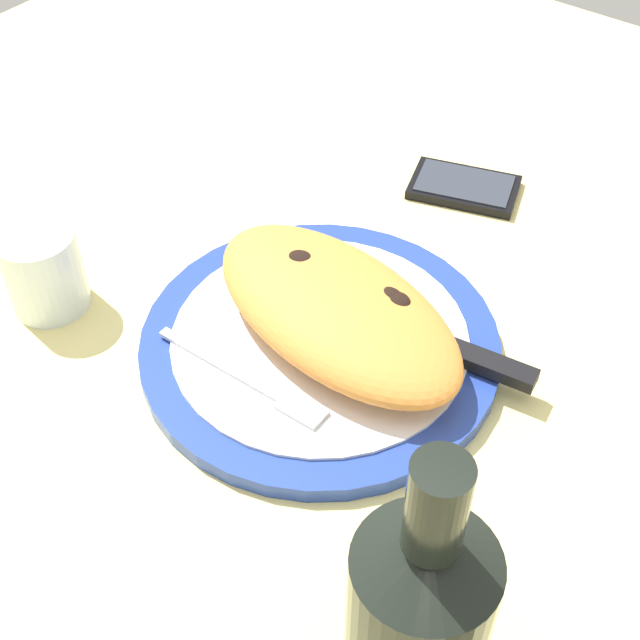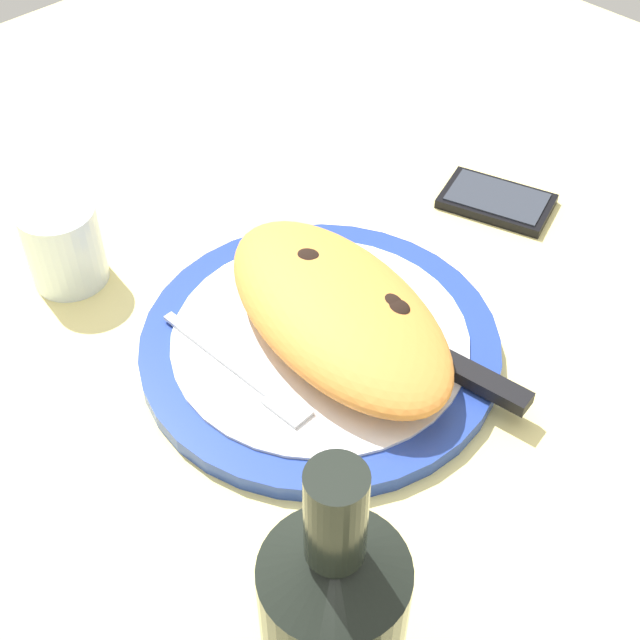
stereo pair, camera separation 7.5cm
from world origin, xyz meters
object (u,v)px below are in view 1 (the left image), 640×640
at_px(knife, 442,347).
at_px(calzone, 336,309).
at_px(wine_bottle, 415,636).
at_px(smartphone, 464,187).
at_px(plate, 320,344).
at_px(fork, 254,383).
at_px(water_glass, 45,274).

bearing_deg(knife, calzone, -158.23).
bearing_deg(wine_bottle, smartphone, 116.89).
xyz_separation_m(plate, smartphone, (-0.02, 0.28, -0.00)).
bearing_deg(calzone, plate, -113.84).
bearing_deg(knife, fork, -129.24).
bearing_deg(water_glass, smartphone, 60.47).
xyz_separation_m(water_glass, wine_bottle, (0.47, -0.11, 0.07)).
bearing_deg(plate, calzone, 66.16).
xyz_separation_m(plate, knife, (0.09, 0.05, 0.01)).
height_order(fork, knife, knife).
xyz_separation_m(knife, smartphone, (-0.11, 0.23, -0.02)).
bearing_deg(knife, smartphone, 116.27).
distance_m(calzone, wine_bottle, 0.33).
bearing_deg(smartphone, wine_bottle, -63.11).
relative_size(calzone, wine_bottle, 1.08).
relative_size(knife, water_glass, 3.00).
bearing_deg(fork, wine_bottle, -30.15).
xyz_separation_m(calzone, wine_bottle, (0.23, -0.23, 0.06)).
height_order(plate, calzone, calzone).
height_order(plate, water_glass, water_glass).
height_order(calzone, water_glass, water_glass).
height_order(knife, water_glass, water_glass).
bearing_deg(water_glass, knife, 24.82).
bearing_deg(calzone, smartphone, 95.64).
distance_m(knife, water_glass, 0.36).
bearing_deg(knife, wine_bottle, -62.59).
relative_size(water_glass, wine_bottle, 0.30).
bearing_deg(fork, knife, 50.76).
bearing_deg(fork, water_glass, -173.42).
xyz_separation_m(fork, smartphone, (-0.01, 0.36, -0.02)).
distance_m(calzone, fork, 0.10).
relative_size(plate, smartphone, 2.46).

